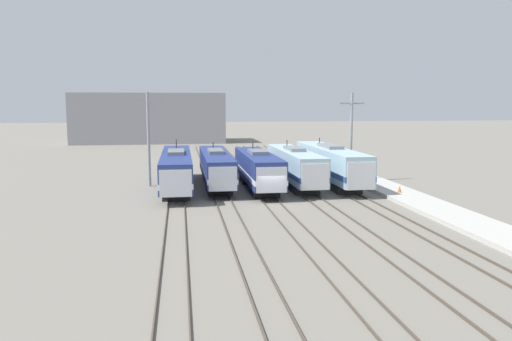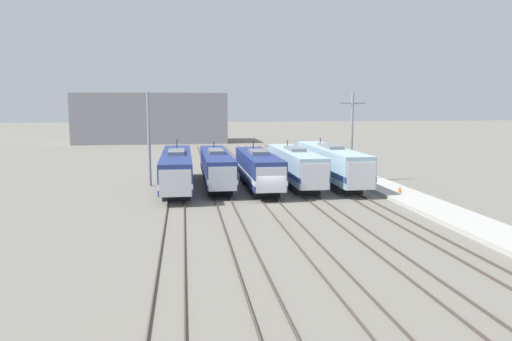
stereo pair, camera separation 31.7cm
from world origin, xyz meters
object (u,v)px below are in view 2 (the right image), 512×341
(locomotive_center_right, at_px, (296,166))
(traffic_cone, at_px, (400,189))
(locomotive_center_left, at_px, (216,167))
(locomotive_far_right, at_px, (332,164))
(catenary_tower_left, at_px, (149,137))
(locomotive_far_left, at_px, (177,169))
(catenary_tower_right, at_px, (352,135))
(locomotive_center, at_px, (259,169))

(locomotive_center_right, height_order, traffic_cone, locomotive_center_right)
(locomotive_center_left, height_order, locomotive_far_right, locomotive_far_right)
(locomotive_center_left, relative_size, catenary_tower_left, 1.83)
(locomotive_far_left, distance_m, catenary_tower_right, 20.18)
(traffic_cone, bearing_deg, locomotive_center_left, 153.82)
(locomotive_center, height_order, catenary_tower_right, catenary_tower_right)
(locomotive_center_left, distance_m, locomotive_center, 4.97)
(locomotive_center_right, distance_m, catenary_tower_right, 8.03)
(locomotive_center_left, xyz_separation_m, locomotive_center_right, (8.50, -1.33, 0.12))
(locomotive_center, height_order, locomotive_far_right, locomotive_far_right)
(locomotive_center, xyz_separation_m, catenary_tower_left, (-11.42, 3.52, 3.25))
(catenary_tower_left, bearing_deg, locomotive_center_left, -7.50)
(locomotive_far_right, bearing_deg, locomotive_far_left, -177.19)
(locomotive_center_left, xyz_separation_m, locomotive_center, (4.25, -2.58, 0.05))
(locomotive_center_left, relative_size, locomotive_center_right, 1.06)
(locomotive_center, xyz_separation_m, locomotive_far_right, (8.50, 1.93, 0.15))
(locomotive_center_left, height_order, catenary_tower_right, catenary_tower_right)
(locomotive_center, height_order, locomotive_center_right, locomotive_center)
(locomotive_far_right, relative_size, catenary_tower_right, 1.96)
(locomotive_center_left, distance_m, catenary_tower_left, 7.94)
(catenary_tower_left, bearing_deg, locomotive_center_right, -8.27)
(locomotive_center, height_order, traffic_cone, locomotive_center)
(locomotive_center_right, xyz_separation_m, traffic_cone, (8.75, -7.15, -1.51))
(locomotive_center_right, relative_size, traffic_cone, 27.58)
(traffic_cone, bearing_deg, locomotive_center_right, 140.76)
(locomotive_far_left, height_order, catenary_tower_right, catenary_tower_right)
(locomotive_far_left, relative_size, locomotive_far_right, 1.01)
(catenary_tower_left, relative_size, traffic_cone, 15.98)
(locomotive_far_right, bearing_deg, catenary_tower_right, 29.85)
(locomotive_far_left, xyz_separation_m, locomotive_center, (8.50, -1.10, -0.02))
(locomotive_center, relative_size, locomotive_far_right, 0.82)
(locomotive_far_left, bearing_deg, locomotive_center_left, 19.16)
(catenary_tower_right, bearing_deg, locomotive_far_right, -150.15)
(locomotive_far_right, distance_m, traffic_cone, 9.18)
(locomotive_center, bearing_deg, catenary_tower_left, 162.86)
(locomotive_center, xyz_separation_m, catenary_tower_right, (11.27, 3.52, 3.25))
(locomotive_far_right, bearing_deg, locomotive_center_left, 177.11)
(locomotive_center_left, bearing_deg, locomotive_far_left, -160.84)
(catenary_tower_left, distance_m, catenary_tower_right, 22.69)
(locomotive_center_left, xyz_separation_m, catenary_tower_right, (15.52, 0.94, 3.30))
(locomotive_center_left, distance_m, locomotive_far_right, 12.78)
(locomotive_far_left, xyz_separation_m, catenary_tower_left, (-2.91, 2.42, 3.23))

